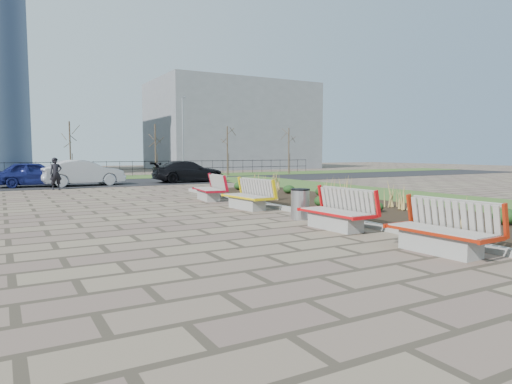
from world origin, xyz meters
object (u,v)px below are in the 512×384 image
bench_c (247,194)px  car_silver (83,173)px  litter_bin (300,204)px  bench_b (335,210)px  bench_d (208,188)px  car_blue (35,174)px  pedestrian (56,174)px  lamp_east (183,138)px  bench_a (440,227)px  car_black (189,172)px

bench_c → car_silver: bearing=97.5°
litter_bin → bench_b: bearing=-97.1°
bench_d → car_blue: size_ratio=0.51×
pedestrian → car_silver: 2.65m
litter_bin → pedestrian: size_ratio=0.52×
litter_bin → lamp_east: (4.77, 22.52, 2.61)m
bench_a → bench_b: 3.12m
pedestrian → car_blue: bearing=97.7°
bench_d → lamp_east: bearing=80.3°
bench_a → pedestrian: bearing=100.6°
lamp_east → bench_b: bearing=-101.6°
lamp_east → car_black: bearing=-107.0°
pedestrian → bench_c: bearing=-77.8°
bench_b → litter_bin: bench_b is taller
bench_b → car_blue: size_ratio=0.51×
bench_c → litter_bin: (0.23, -2.83, -0.07)m
car_blue → bench_b: bearing=-160.5°
bench_d → car_silver: bearing=113.7°
bench_c → pedestrian: pedestrian is taller
lamp_east → bench_d: bearing=-107.0°
bench_c → bench_d: (0.00, 3.28, 0.00)m
car_blue → lamp_east: (10.59, 5.31, 2.32)m
pedestrian → bench_a: bearing=-86.1°
pedestrian → car_blue: (-0.81, 2.56, -0.11)m
car_silver → car_black: bearing=-96.2°
car_silver → car_black: size_ratio=0.97×
bench_c → car_silver: size_ratio=0.47×
bench_a → litter_bin: 4.97m
bench_c → bench_b: bearing=-95.2°
car_silver → bench_a: bearing=-178.7°
bench_b → bench_c: (0.00, 4.67, 0.00)m
bench_c → bench_d: same height
car_black → bench_b: bearing=171.7°
bench_c → lamp_east: size_ratio=0.35×
bench_d → bench_c: bearing=-82.8°
litter_bin → car_silver: car_silver is taller
bench_d → car_silver: (-3.15, 10.61, 0.26)m
car_blue → car_black: (8.84, -0.39, -0.03)m
pedestrian → car_silver: (1.64, 2.09, -0.07)m
bench_d → car_blue: (-5.59, 11.09, 0.22)m
pedestrian → car_silver: bearing=42.1°
bench_b → lamp_east: 24.99m
bench_c → car_silver: 14.25m
litter_bin → car_blue: size_ratio=0.21×
litter_bin → car_silver: bearing=101.4°
pedestrian → car_silver: pedestrian is taller
car_blue → car_black: car_blue is taller
bench_a → car_silver: car_silver is taller
bench_d → litter_bin: 6.12m
bench_d → bench_a: bearing=-82.8°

